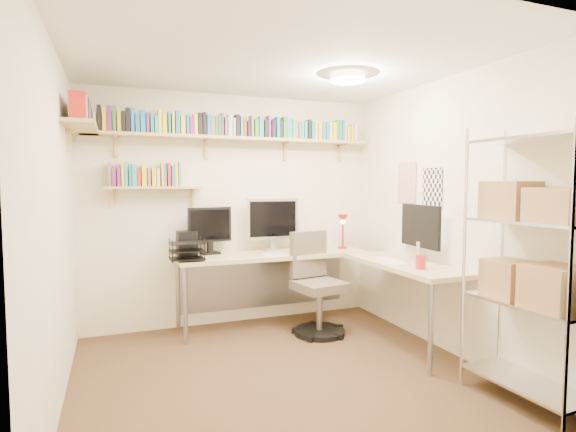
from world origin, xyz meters
The scene contains 6 objects.
ground centered at (0.00, 0.00, 0.00)m, with size 3.20×3.20×0.00m, color #4B3720.
room_shell centered at (0.00, 0.00, 1.55)m, with size 3.24×3.04×2.52m.
wall_shelves centered at (-0.43, 1.30, 2.03)m, with size 3.12×1.09×0.80m.
corner_desk centered at (0.50, 0.95, 0.79)m, with size 2.44×2.07×1.38m.
office_chair centered at (0.69, 0.81, 0.44)m, with size 0.55×0.55×1.04m.
wire_rack centered at (1.42, -1.11, 1.09)m, with size 0.44×0.86×1.94m.
Camera 1 is at (-1.23, -3.33, 1.53)m, focal length 28.00 mm.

